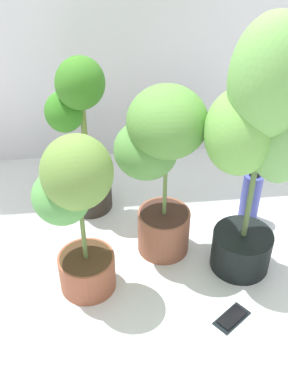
# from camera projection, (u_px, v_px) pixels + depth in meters

# --- Properties ---
(ground_plane) EXTENTS (8.00, 8.00, 0.00)m
(ground_plane) POSITION_uv_depth(u_px,v_px,m) (170.00, 260.00, 1.95)
(ground_plane) COLOR silver
(ground_plane) RESTS_ON ground
(potted_plant_front_right) EXTENTS (0.42, 0.35, 1.03)m
(potted_plant_front_right) POSITION_uv_depth(u_px,v_px,m) (260.00, 134.00, 1.56)
(potted_plant_front_right) COLOR black
(potted_plant_front_right) RESTS_ON ground
(potted_plant_front_left) EXTENTS (0.36, 0.32, 0.67)m
(potted_plant_front_left) POSITION_uv_depth(u_px,v_px,m) (76.00, 206.00, 1.61)
(potted_plant_front_left) COLOR #9A5239
(potted_plant_front_left) RESTS_ON ground
(potted_plant_back_left) EXTENTS (0.32, 0.28, 0.74)m
(potted_plant_back_left) POSITION_uv_depth(u_px,v_px,m) (80.00, 132.00, 2.00)
(potted_plant_back_left) COLOR #2D2821
(potted_plant_back_left) RESTS_ON ground
(potted_plant_center) EXTENTS (0.40, 0.34, 0.74)m
(potted_plant_center) POSITION_uv_depth(u_px,v_px,m) (160.00, 156.00, 1.73)
(potted_plant_center) COLOR brown
(potted_plant_center) RESTS_ON ground
(cell_phone) EXTENTS (0.16, 0.14, 0.01)m
(cell_phone) POSITION_uv_depth(u_px,v_px,m) (232.00, 318.00, 1.71)
(cell_phone) COLOR black
(cell_phone) RESTS_ON ground
(nutrient_bottle) EXTENTS (0.09, 0.09, 0.27)m
(nutrient_bottle) POSITION_uv_depth(u_px,v_px,m) (250.00, 197.00, 2.09)
(nutrient_bottle) COLOR #464FBB
(nutrient_bottle) RESTS_ON ground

